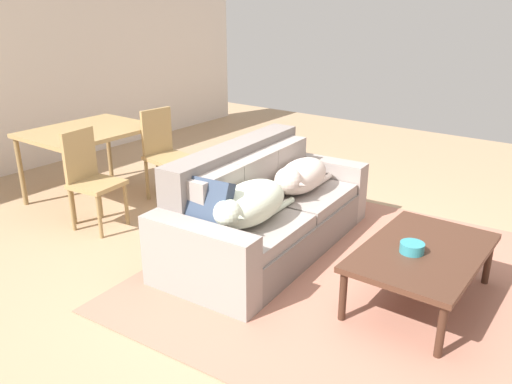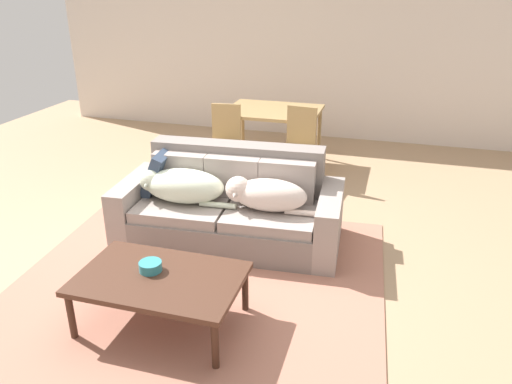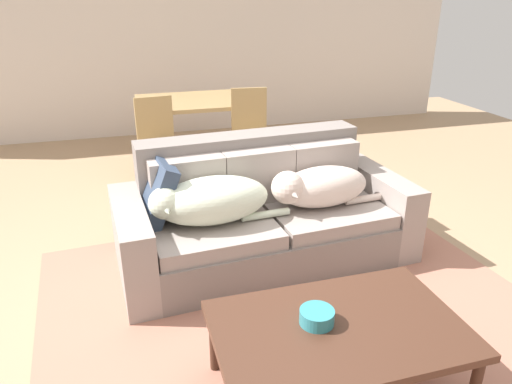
{
  "view_description": "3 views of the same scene",
  "coord_description": "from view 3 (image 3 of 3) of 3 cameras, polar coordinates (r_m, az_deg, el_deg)",
  "views": [
    {
      "loc": [
        -3.16,
        -2.01,
        2.02
      ],
      "look_at": [
        -0.11,
        0.26,
        0.59
      ],
      "focal_mm": 36.38,
      "sensor_mm": 36.0,
      "label": 1
    },
    {
      "loc": [
        1.55,
        -3.72,
        2.34
      ],
      "look_at": [
        0.35,
        0.4,
        0.49
      ],
      "focal_mm": 35.11,
      "sensor_mm": 36.0,
      "label": 2
    },
    {
      "loc": [
        -0.81,
        -2.66,
        1.84
      ],
      "look_at": [
        0.07,
        0.35,
        0.51
      ],
      "focal_mm": 33.53,
      "sensor_mm": 36.0,
      "label": 3
    }
  ],
  "objects": [
    {
      "name": "ground_plane",
      "position": [
        3.33,
        0.61,
        -10.61
      ],
      "size": [
        10.0,
        10.0,
        0.0
      ],
      "primitive_type": "plane",
      "color": "tan"
    },
    {
      "name": "back_partition",
      "position": [
        6.72,
        -9.73,
        18.41
      ],
      "size": [
        8.0,
        0.12,
        2.7
      ],
      "primitive_type": "cube",
      "color": "silver",
      "rests_on": "ground"
    },
    {
      "name": "area_rug",
      "position": [
        2.9,
        6.58,
        -16.48
      ],
      "size": [
        3.2,
        3.23,
        0.01
      ],
      "primitive_type": "cube",
      "rotation": [
        0.0,
        0.0,
        0.07
      ],
      "color": "#B1735D",
      "rests_on": "ground"
    },
    {
      "name": "couch",
      "position": [
        3.49,
        0.75,
        -2.78
      ],
      "size": [
        2.13,
        1.06,
        0.87
      ],
      "rotation": [
        0.0,
        0.0,
        0.07
      ],
      "color": "gray",
      "rests_on": "ground"
    },
    {
      "name": "dog_on_left_cushion",
      "position": [
        3.14,
        -5.6,
        -1.03
      ],
      "size": [
        0.94,
        0.45,
        0.31
      ],
      "rotation": [
        0.0,
        0.0,
        0.07
      ],
      "color": "silver",
      "rests_on": "couch"
    },
    {
      "name": "dog_on_right_cushion",
      "position": [
        3.4,
        7.39,
        0.6
      ],
      "size": [
        0.85,
        0.4,
        0.3
      ],
      "rotation": [
        0.0,
        0.0,
        0.07
      ],
      "color": "beige",
      "rests_on": "couch"
    },
    {
      "name": "throw_pillow_by_left_arm",
      "position": [
        3.25,
        -11.78,
        0.09
      ],
      "size": [
        0.3,
        0.45,
        0.43
      ],
      "primitive_type": "cube",
      "rotation": [
        0.0,
        0.39,
        0.11
      ],
      "color": "#35435B",
      "rests_on": "couch"
    },
    {
      "name": "coffee_table",
      "position": [
        2.35,
        9.8,
        -16.22
      ],
      "size": [
        1.16,
        0.74,
        0.41
      ],
      "color": "#492B1E",
      "rests_on": "ground"
    },
    {
      "name": "bowl_on_coffee_table",
      "position": [
        2.3,
        7.27,
        -14.54
      ],
      "size": [
        0.16,
        0.16,
        0.07
      ],
      "primitive_type": "cylinder",
      "color": "teal",
      "rests_on": "coffee_table"
    },
    {
      "name": "dining_table",
      "position": [
        5.31,
        -7.41,
        10.13
      ],
      "size": [
        1.2,
        0.93,
        0.75
      ],
      "color": "#A68553",
      "rests_on": "ground"
    },
    {
      "name": "dining_chair_near_left",
      "position": [
        4.72,
        -11.57,
        5.94
      ],
      "size": [
        0.45,
        0.45,
        0.91
      ],
      "rotation": [
        0.0,
        0.0,
        0.13
      ],
      "color": "#A68553",
      "rests_on": "ground"
    },
    {
      "name": "dining_chair_near_right",
      "position": [
        4.87,
        -0.67,
        7.23
      ],
      "size": [
        0.45,
        0.45,
        0.94
      ],
      "rotation": [
        0.0,
        0.0,
        -0.13
      ],
      "color": "#A68553",
      "rests_on": "ground"
    }
  ]
}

